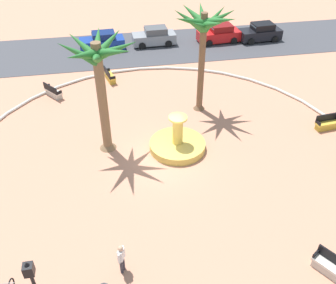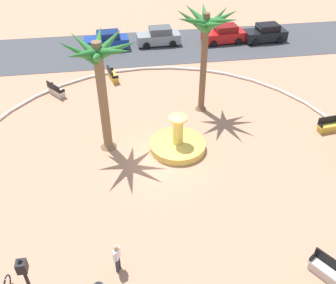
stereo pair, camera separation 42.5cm
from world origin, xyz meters
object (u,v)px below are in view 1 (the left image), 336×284
at_px(bench_north, 331,268).
at_px(parked_car_rightmost, 260,33).
at_px(fountain, 177,144).
at_px(palm_tree_near_fountain, 203,31).
at_px(bench_east, 327,124).
at_px(bench_southeast, 110,77).
at_px(palm_tree_by_curb, 99,69).
at_px(parked_car_second, 154,37).
at_px(bench_southwest, 53,92).
at_px(person_cyclist_helmet, 121,258).
at_px(parked_car_third, 219,34).
at_px(parked_car_leftmost, 102,42).

height_order(bench_north, parked_car_rightmost, parked_car_rightmost).
height_order(fountain, palm_tree_near_fountain, palm_tree_near_fountain).
relative_size(bench_east, bench_southeast, 0.98).
distance_m(palm_tree_by_curb, bench_southeast, 9.95).
distance_m(bench_east, bench_southeast, 16.31).
bearing_deg(parked_car_second, bench_north, -81.91).
distance_m(bench_southwest, parked_car_rightmost, 20.45).
height_order(palm_tree_by_curb, parked_car_rightmost, palm_tree_by_curb).
xyz_separation_m(palm_tree_by_curb, person_cyclist_helmet, (0.16, -8.70, -4.31)).
bearing_deg(parked_car_third, parked_car_leftmost, 179.72).
xyz_separation_m(bench_north, person_cyclist_helmet, (-8.59, 1.67, 0.56)).
relative_size(bench_north, person_cyclist_helmet, 1.00).
distance_m(bench_north, parked_car_leftmost, 26.64).
bearing_deg(parked_car_second, palm_tree_near_fountain, -83.28).
distance_m(bench_southwest, parked_car_third, 16.95).
bearing_deg(fountain, bench_east, 1.97).
bearing_deg(palm_tree_near_fountain, parked_car_leftmost, 118.52).
relative_size(parked_car_leftmost, parked_car_rightmost, 0.99).
distance_m(bench_north, parked_car_second, 25.88).
relative_size(palm_tree_near_fountain, bench_southwest, 4.47).
xyz_separation_m(bench_north, bench_southeast, (-8.19, 19.04, 0.00)).
bearing_deg(bench_southeast, palm_tree_near_fountain, -41.61).
bearing_deg(bench_southeast, fountain, -69.53).
distance_m(bench_southwest, parked_car_second, 12.12).
bearing_deg(bench_east, bench_southeast, 145.87).
xyz_separation_m(palm_tree_near_fountain, parked_car_rightmost, (8.81, 11.11, -4.81)).
distance_m(fountain, bench_southwest, 10.96).
relative_size(palm_tree_by_curb, bench_southwest, 4.45).
xyz_separation_m(palm_tree_near_fountain, person_cyclist_helmet, (-6.35, -12.08, -4.69)).
relative_size(palm_tree_by_curb, parked_car_third, 1.69).
bearing_deg(bench_southwest, parked_car_second, 43.58).
height_order(bench_north, person_cyclist_helmet, person_cyclist_helmet).
xyz_separation_m(fountain, parked_car_leftmost, (-3.84, 15.71, 0.46)).
bearing_deg(fountain, palm_tree_by_curb, 168.52).
relative_size(person_cyclist_helmet, parked_car_leftmost, 0.39).
bearing_deg(palm_tree_by_curb, palm_tree_near_fountain, 27.45).
xyz_separation_m(palm_tree_by_curb, bench_southwest, (-3.66, 6.89, -4.87)).
bearing_deg(parked_car_leftmost, bench_east, -48.06).
relative_size(bench_east, person_cyclist_helmet, 1.02).
xyz_separation_m(bench_southeast, parked_car_third, (10.75, 6.15, 0.43)).
bearing_deg(parked_car_leftmost, person_cyclist_helmet, -90.25).
relative_size(bench_southeast, person_cyclist_helmet, 1.04).
relative_size(fountain, parked_car_leftmost, 0.82).
relative_size(fountain, bench_southwest, 2.15).
relative_size(bench_north, bench_southeast, 0.97).
xyz_separation_m(bench_southeast, person_cyclist_helmet, (-0.40, -17.37, 0.56)).
height_order(palm_tree_near_fountain, bench_southeast, palm_tree_near_fountain).
bearing_deg(bench_southeast, palm_tree_by_curb, -93.73).
distance_m(parked_car_second, parked_car_third, 6.22).
bearing_deg(parked_car_leftmost, parked_car_rightmost, -1.43).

